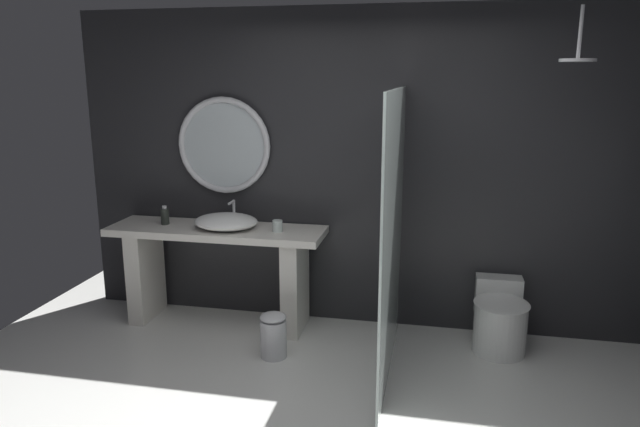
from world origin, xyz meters
The scene contains 10 objects.
back_wall_panel centered at (0.00, 1.90, 1.30)m, with size 4.80×0.10×2.60m, color #232326.
vanity_counter centered at (-1.14, 1.57, 0.54)m, with size 1.80×0.52×0.84m.
vessel_sink centered at (-1.05, 1.55, 0.90)m, with size 0.52×0.43×0.20m.
tumbler_cup centered at (-0.61, 1.55, 0.89)m, with size 0.08×0.08×0.09m, color silver.
soap_dispenser centered at (-1.60, 1.58, 0.91)m, with size 0.07×0.07×0.16m.
round_wall_mirror centered at (-1.14, 1.81, 1.49)m, with size 0.81×0.05×0.81m.
shower_glass_panel centered at (0.35, 1.06, 0.99)m, with size 0.02×1.59×1.99m, color silver.
rain_shower_head centered at (1.48, 1.30, 2.19)m, with size 0.23×0.23×0.35m.
toilet centered at (1.15, 1.54, 0.24)m, with size 0.41×0.59×0.51m.
waste_bin centered at (-0.52, 1.06, 0.18)m, with size 0.20×0.20×0.35m.
Camera 1 is at (0.65, -2.84, 2.07)m, focal length 32.92 mm.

